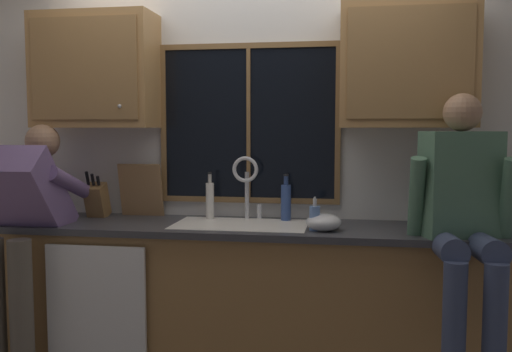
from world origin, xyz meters
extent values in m
cube|color=silver|center=(0.00, 0.06, 1.27)|extent=(5.58, 0.12, 2.55)
cube|color=black|center=(-0.01, -0.01, 1.52)|extent=(1.10, 0.02, 0.95)
cube|color=brown|center=(-0.01, -0.02, 2.02)|extent=(1.17, 0.02, 0.04)
cube|color=brown|center=(-0.01, -0.02, 1.03)|extent=(1.17, 0.02, 0.04)
cube|color=brown|center=(-0.58, -0.02, 1.52)|extent=(0.03, 0.02, 0.95)
cube|color=brown|center=(0.55, -0.02, 1.52)|extent=(0.03, 0.02, 0.95)
cube|color=brown|center=(-0.01, -0.02, 1.52)|extent=(0.02, 0.02, 0.95)
cube|color=olive|center=(0.00, -0.29, 0.44)|extent=(3.18, 0.58, 0.88)
cube|color=#38383D|center=(0.00, -0.31, 0.90)|extent=(3.24, 0.62, 0.04)
cube|color=white|center=(-0.80, -0.61, 0.46)|extent=(0.60, 0.02, 0.74)
cube|color=#A87A47|center=(-0.98, -0.17, 1.86)|extent=(0.77, 0.33, 0.72)
cube|color=olive|center=(-0.98, -0.34, 1.86)|extent=(0.69, 0.01, 0.62)
sphere|color=#B2B2B7|center=(-0.75, -0.34, 1.63)|extent=(0.02, 0.02, 0.02)
cube|color=#A87A47|center=(0.95, -0.17, 1.86)|extent=(0.77, 0.33, 0.72)
cube|color=olive|center=(0.95, -0.34, 1.86)|extent=(0.69, 0.01, 0.62)
sphere|color=#B2B2B7|center=(1.18, -0.34, 1.63)|extent=(0.02, 0.02, 0.02)
cube|color=white|center=(-0.01, -0.30, 0.91)|extent=(0.80, 0.46, 0.02)
cube|color=beige|center=(-0.21, -0.30, 0.81)|extent=(0.36, 0.42, 0.20)
cube|color=beige|center=(0.19, -0.30, 0.81)|extent=(0.36, 0.42, 0.20)
cube|color=white|center=(-0.01, -0.30, 0.81)|extent=(0.04, 0.42, 0.20)
cylinder|color=silver|center=(-0.01, -0.08, 1.07)|extent=(0.03, 0.03, 0.30)
torus|color=silver|center=(-0.01, -0.14, 1.24)|extent=(0.16, 0.02, 0.16)
cylinder|color=silver|center=(0.07, -0.08, 0.97)|extent=(0.03, 0.03, 0.09)
cylinder|color=#595147|center=(-1.18, -0.76, 0.44)|extent=(0.13, 0.13, 0.88)
cube|color=slate|center=(-1.26, -0.58, 1.11)|extent=(0.44, 0.53, 0.59)
sphere|color=#A57A5B|center=(-1.26, -0.33, 1.42)|extent=(0.21, 0.21, 0.21)
cylinder|color=slate|center=(-1.48, -0.40, 1.16)|extent=(0.09, 0.52, 0.26)
cylinder|color=slate|center=(-1.04, -0.40, 1.16)|extent=(0.09, 0.52, 0.26)
cylinder|color=#384260|center=(1.12, -0.69, 0.90)|extent=(0.14, 0.43, 0.16)
cylinder|color=#384260|center=(1.30, -0.69, 0.90)|extent=(0.14, 0.43, 0.16)
cylinder|color=#384260|center=(1.12, -0.91, 0.65)|extent=(0.11, 0.11, 0.46)
cylinder|color=#384260|center=(1.30, -0.91, 0.65)|extent=(0.11, 0.11, 0.46)
cube|color=#4C7259|center=(1.21, -0.47, 1.20)|extent=(0.44, 0.32, 0.56)
sphere|color=#A57A5B|center=(1.21, -0.47, 1.58)|extent=(0.20, 0.20, 0.20)
cylinder|color=#4C7259|center=(0.98, -0.52, 1.12)|extent=(0.08, 0.20, 0.47)
cylinder|color=#4C7259|center=(1.44, -0.52, 1.12)|extent=(0.08, 0.20, 0.47)
cube|color=olive|center=(-0.99, -0.17, 1.02)|extent=(0.12, 0.18, 0.25)
cylinder|color=black|center=(-1.02, -0.23, 1.18)|extent=(0.02, 0.05, 0.09)
cylinder|color=black|center=(-0.99, -0.23, 1.17)|extent=(0.02, 0.04, 0.08)
cylinder|color=black|center=(-0.95, -0.22, 1.16)|extent=(0.02, 0.04, 0.06)
cube|color=#997047|center=(-0.72, -0.09, 1.09)|extent=(0.29, 0.09, 0.35)
ellipsoid|color=silver|center=(0.49, -0.41, 0.97)|extent=(0.20, 0.20, 0.10)
cylinder|color=#668CCC|center=(0.44, -0.43, 0.99)|extent=(0.06, 0.06, 0.14)
cylinder|color=silver|center=(0.44, -0.43, 1.08)|extent=(0.02, 0.02, 0.04)
cylinder|color=silver|center=(0.44, -0.45, 1.11)|extent=(0.01, 0.04, 0.01)
cylinder|color=silver|center=(-0.24, -0.13, 1.03)|extent=(0.05, 0.05, 0.23)
cylinder|color=#B3AFA7|center=(-0.24, -0.13, 1.18)|extent=(0.02, 0.02, 0.06)
cylinder|color=black|center=(-0.24, -0.13, 1.21)|extent=(0.03, 0.03, 0.01)
cylinder|color=#334C8C|center=(0.24, -0.11, 1.03)|extent=(0.06, 0.06, 0.22)
cylinder|color=navy|center=(0.24, -0.11, 1.17)|extent=(0.03, 0.03, 0.06)
cylinder|color=black|center=(0.24, -0.11, 1.21)|extent=(0.03, 0.03, 0.01)
camera|label=1|loc=(0.62, -3.60, 1.50)|focal=39.75mm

